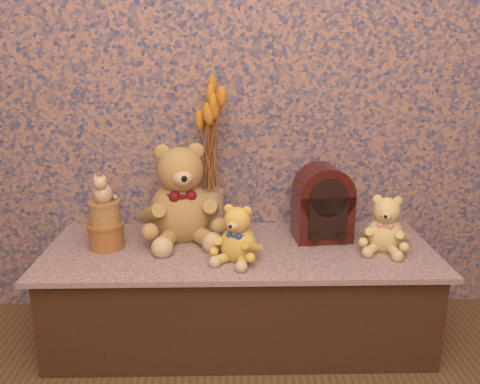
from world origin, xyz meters
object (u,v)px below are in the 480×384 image
(teddy_small, at_px, (386,221))
(cat_figurine, at_px, (102,187))
(teddy_medium, at_px, (238,230))
(ceramic_vase, at_px, (210,213))
(biscuit_tin_lower, at_px, (106,236))
(teddy_large, at_px, (180,188))
(cathedral_radio, at_px, (323,202))

(teddy_small, distance_m, cat_figurine, 1.08)
(teddy_medium, bearing_deg, ceramic_vase, 138.63)
(teddy_medium, bearing_deg, biscuit_tin_lower, -168.86)
(teddy_large, relative_size, cat_figurine, 3.51)
(biscuit_tin_lower, height_order, cat_figurine, cat_figurine)
(teddy_large, bearing_deg, teddy_small, -23.03)
(ceramic_vase, bearing_deg, teddy_small, -14.33)
(ceramic_vase, relative_size, biscuit_tin_lower, 1.45)
(biscuit_tin_lower, distance_m, cat_figurine, 0.20)
(teddy_small, xyz_separation_m, ceramic_vase, (-0.68, 0.17, -0.02))
(teddy_small, height_order, biscuit_tin_lower, teddy_small)
(teddy_small, xyz_separation_m, biscuit_tin_lower, (-1.07, 0.04, -0.07))
(biscuit_tin_lower, bearing_deg, ceramic_vase, 18.35)
(teddy_large, xyz_separation_m, ceramic_vase, (0.11, 0.03, -0.11))
(teddy_medium, relative_size, cathedral_radio, 0.74)
(cathedral_radio, bearing_deg, teddy_medium, -154.25)
(teddy_small, relative_size, biscuit_tin_lower, 1.75)
(teddy_medium, bearing_deg, cat_figurine, -168.86)
(cathedral_radio, bearing_deg, ceramic_vase, 168.74)
(teddy_large, xyz_separation_m, teddy_medium, (0.23, -0.23, -0.10))
(teddy_large, relative_size, ceramic_vase, 2.18)
(teddy_large, height_order, biscuit_tin_lower, teddy_large)
(teddy_medium, relative_size, teddy_small, 0.96)
(teddy_medium, height_order, biscuit_tin_lower, teddy_medium)
(cathedral_radio, bearing_deg, biscuit_tin_lower, -179.58)
(teddy_medium, xyz_separation_m, cathedral_radio, (0.34, 0.20, 0.04))
(teddy_medium, distance_m, cat_figurine, 0.54)
(ceramic_vase, xyz_separation_m, cat_figurine, (-0.40, -0.13, 0.15))
(teddy_small, bearing_deg, teddy_medium, -151.75)
(teddy_large, height_order, teddy_medium, teddy_large)
(biscuit_tin_lower, bearing_deg, teddy_large, 20.06)
(ceramic_vase, distance_m, biscuit_tin_lower, 0.42)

